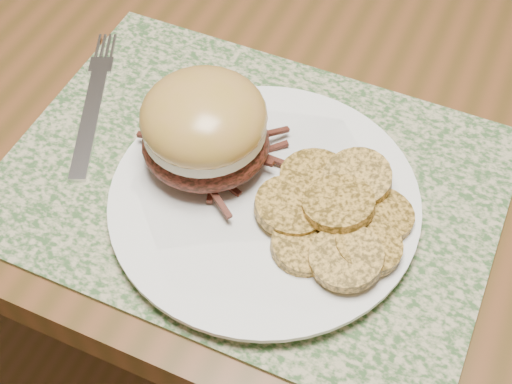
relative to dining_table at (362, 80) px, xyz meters
The scene contains 7 objects.
ground 0.67m from the dining_table, ahead, with size 3.50×3.50×0.00m, color brown.
dining_table is the anchor object (origin of this frame).
placemat 0.27m from the dining_table, 97.19° to the right, with size 0.45×0.33×0.00m, color #37582D.
dinner_plate 0.29m from the dining_table, 91.66° to the right, with size 0.26×0.26×0.02m, color white.
pork_sandwich 0.31m from the dining_table, 105.65° to the right, with size 0.15×0.14×0.09m.
roasted_potatoes 0.30m from the dining_table, 78.14° to the right, with size 0.15×0.16×0.04m.
fork 0.33m from the dining_table, 133.65° to the right, with size 0.10×0.19×0.00m.
Camera 1 is at (0.14, -0.62, 1.27)m, focal length 50.00 mm.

